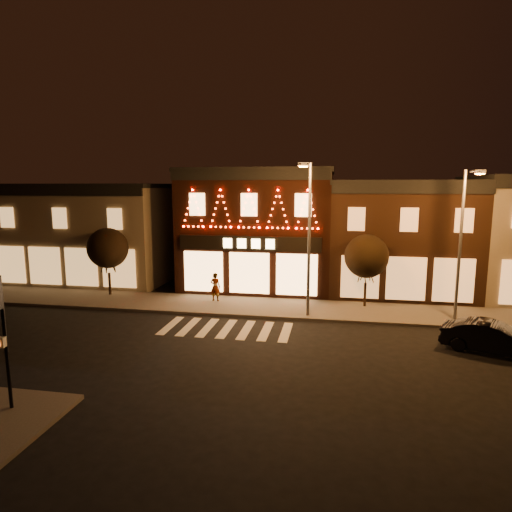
# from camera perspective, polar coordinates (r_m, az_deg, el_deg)

# --- Properties ---
(ground) EXTENTS (120.00, 120.00, 0.00)m
(ground) POSITION_cam_1_polar(r_m,az_deg,el_deg) (18.84, -6.86, -13.25)
(ground) COLOR black
(ground) RESTS_ON ground
(sidewalk_far) EXTENTS (44.00, 4.00, 0.15)m
(sidewalk_far) POSITION_cam_1_polar(r_m,az_deg,el_deg) (25.82, 2.67, -6.77)
(sidewalk_far) COLOR #47423D
(sidewalk_far) RESTS_ON ground
(building_left) EXTENTS (12.20, 8.28, 7.30)m
(building_left) POSITION_cam_1_polar(r_m,az_deg,el_deg) (35.80, -20.48, 2.98)
(building_left) COLOR #7B6E57
(building_left) RESTS_ON ground
(building_pulp) EXTENTS (10.20, 8.34, 8.30)m
(building_pulp) POSITION_cam_1_polar(r_m,az_deg,el_deg) (31.19, 0.52, 3.66)
(building_pulp) COLOR black
(building_pulp) RESTS_ON ground
(building_right_a) EXTENTS (9.20, 8.28, 7.50)m
(building_right_a) POSITION_cam_1_polar(r_m,az_deg,el_deg) (31.10, 18.07, 2.44)
(building_right_a) COLOR #361E13
(building_right_a) RESTS_ON ground
(streetlamp_mid) EXTENTS (0.62, 1.88, 8.20)m
(streetlamp_mid) POSITION_cam_1_polar(r_m,az_deg,el_deg) (23.13, 6.84, 3.64)
(streetlamp_mid) COLOR #59595E
(streetlamp_mid) RESTS_ON sidewalk_far
(streetlamp_right) EXTENTS (0.55, 1.79, 7.81)m
(streetlamp_right) POSITION_cam_1_polar(r_m,az_deg,el_deg) (24.56, 25.39, 2.61)
(streetlamp_right) COLOR #59595E
(streetlamp_right) RESTS_ON sidewalk_far
(tree_left) EXTENTS (2.60, 2.60, 4.35)m
(tree_left) POSITION_cam_1_polar(r_m,az_deg,el_deg) (29.61, -18.78, 0.98)
(tree_left) COLOR black
(tree_left) RESTS_ON sidewalk_far
(tree_right) EXTENTS (2.54, 2.54, 4.24)m
(tree_right) POSITION_cam_1_polar(r_m,az_deg,el_deg) (26.06, 14.23, -0.04)
(tree_right) COLOR black
(tree_right) RESTS_ON sidewalk_far
(dark_sedan) EXTENTS (4.37, 2.91, 1.36)m
(dark_sedan) POSITION_cam_1_polar(r_m,az_deg,el_deg) (21.71, 28.49, -9.35)
(dark_sedan) COLOR black
(dark_sedan) RESTS_ON ground
(pedestrian) EXTENTS (0.69, 0.50, 1.75)m
(pedestrian) POSITION_cam_1_polar(r_m,az_deg,el_deg) (26.96, -5.33, -4.03)
(pedestrian) COLOR gray
(pedestrian) RESTS_ON sidewalk_far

